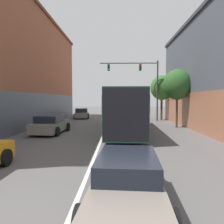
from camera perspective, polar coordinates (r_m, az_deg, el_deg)
name	(u,v)px	position (r m, az deg, el deg)	size (l,w,h in m)	color
lane_center_line	(103,135)	(15.90, -2.35, -6.15)	(0.14, 42.49, 0.01)	silver
bus	(125,108)	(17.83, 3.48, 0.92)	(3.21, 12.10, 3.33)	#145133
hatchback_foreground	(127,181)	(5.72, 4.03, -17.51)	(2.11, 4.60, 1.20)	slate
parked_car_left_mid	(51,125)	(17.48, -15.69, -3.18)	(2.26, 4.47, 1.40)	slate
parked_car_left_far	(82,113)	(30.65, -7.94, -0.36)	(2.44, 4.76, 1.39)	slate
traffic_signal_gantry	(142,78)	(27.16, 7.75, 8.77)	(7.11, 0.36, 7.33)	#333338
street_tree_near	(177,85)	(21.17, 16.67, 6.84)	(2.57, 2.31, 5.40)	#4C3823
street_tree_far	(162,88)	(28.73, 12.87, 6.19)	(2.87, 2.58, 5.70)	#4C3823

